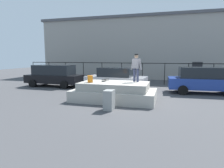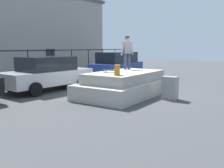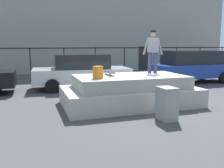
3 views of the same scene
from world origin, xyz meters
name	(u,v)px [view 1 (image 1 of 3)]	position (x,y,z in m)	size (l,w,h in m)	color
ground_plane	(126,100)	(0.00, 0.00, 0.00)	(60.00, 60.00, 0.00)	#424244
concrete_ledge	(114,92)	(-0.67, -0.27, 0.48)	(4.72, 2.57, 1.07)	#ADA89E
skateboarder	(136,66)	(0.50, 0.31, 1.99)	(0.75, 0.40, 1.62)	#2D334C
skateboard	(105,80)	(-1.31, 0.09, 1.17)	(0.26, 0.85, 0.12)	black
backpack	(90,79)	(-1.97, -0.70, 1.27)	(0.28, 0.20, 0.40)	orange
car_black_hatchback_near	(54,75)	(-7.07, 3.61, 0.97)	(4.79, 2.11, 1.84)	black
car_silver_sedan_mid	(116,78)	(-1.61, 3.73, 0.86)	(4.80, 2.45, 1.69)	#B7B7BC
car_blue_hatchback_far	(204,80)	(4.73, 3.58, 0.96)	(4.85, 2.19, 1.81)	navy
utility_box	(109,100)	(-0.36, -2.28, 0.48)	(0.44, 0.60, 0.95)	gray
fence_row	(143,69)	(0.00, 7.26, 1.35)	(24.06, 0.06, 1.98)	black
warehouse_building	(150,48)	(0.00, 14.15, 3.59)	(26.40, 6.90, 7.15)	gray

